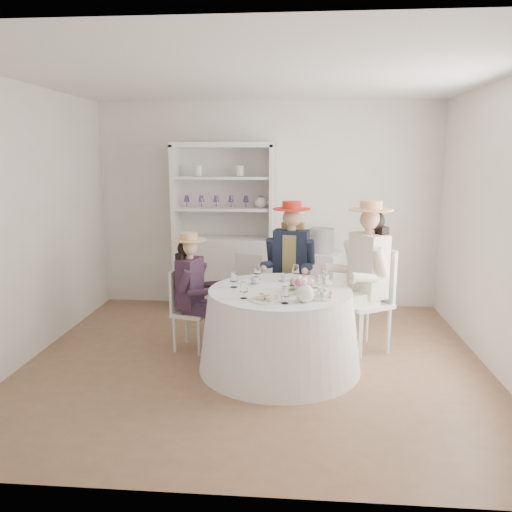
{
  "coord_description": "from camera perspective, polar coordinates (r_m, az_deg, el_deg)",
  "views": [
    {
      "loc": [
        0.38,
        -4.63,
        2.01
      ],
      "look_at": [
        0.0,
        0.1,
        1.05
      ],
      "focal_mm": 35.0,
      "sensor_mm": 36.0,
      "label": 1
    }
  ],
  "objects": [
    {
      "name": "ground",
      "position": [
        5.07,
        -0.09,
        -11.95
      ],
      "size": [
        4.5,
        4.5,
        0.0
      ],
      "primitive_type": "plane",
      "color": "brown",
      "rests_on": "ground"
    },
    {
      "name": "ceiling",
      "position": [
        4.7,
        -0.1,
        19.86
      ],
      "size": [
        4.5,
        4.5,
        0.0
      ],
      "primitive_type": "plane",
      "rotation": [
        3.14,
        0.0,
        0.0
      ],
      "color": "white",
      "rests_on": "wall_back"
    },
    {
      "name": "wall_back",
      "position": [
        6.68,
        1.33,
        5.76
      ],
      "size": [
        4.5,
        0.0,
        4.5
      ],
      "primitive_type": "plane",
      "rotation": [
        1.57,
        0.0,
        0.0
      ],
      "color": "silver",
      "rests_on": "ground"
    },
    {
      "name": "wall_front",
      "position": [
        2.74,
        -3.56,
        -2.53
      ],
      "size": [
        4.5,
        0.0,
        4.5
      ],
      "primitive_type": "plane",
      "rotation": [
        -1.57,
        0.0,
        0.0
      ],
      "color": "silver",
      "rests_on": "ground"
    },
    {
      "name": "wall_left",
      "position": [
        5.37,
        -24.81,
        3.31
      ],
      "size": [
        0.0,
        4.5,
        4.5
      ],
      "primitive_type": "plane",
      "rotation": [
        1.57,
        0.0,
        1.57
      ],
      "color": "silver",
      "rests_on": "ground"
    },
    {
      "name": "wall_right",
      "position": [
        5.04,
        26.35,
        2.71
      ],
      "size": [
        0.0,
        4.5,
        4.5
      ],
      "primitive_type": "plane",
      "rotation": [
        1.57,
        0.0,
        -1.57
      ],
      "color": "silver",
      "rests_on": "ground"
    },
    {
      "name": "tea_table",
      "position": [
        4.81,
        2.73,
        -8.33
      ],
      "size": [
        1.55,
        1.55,
        0.77
      ],
      "rotation": [
        0.0,
        0.0,
        0.03
      ],
      "color": "white",
      "rests_on": "ground"
    },
    {
      "name": "hutch",
      "position": [
        6.57,
        -3.61,
        0.54
      ],
      "size": [
        1.28,
        0.48,
        2.17
      ],
      "rotation": [
        0.0,
        0.0,
        -0.0
      ],
      "color": "silver",
      "rests_on": "ground"
    },
    {
      "name": "side_table",
      "position": [
        6.6,
        7.4,
        -2.88
      ],
      "size": [
        0.66,
        0.66,
        0.78
      ],
      "primitive_type": "cube",
      "rotation": [
        0.0,
        0.0,
        -0.41
      ],
      "color": "silver",
      "rests_on": "ground"
    },
    {
      "name": "hatbox",
      "position": [
        6.48,
        7.53,
        1.79
      ],
      "size": [
        0.37,
        0.37,
        0.31
      ],
      "primitive_type": "cylinder",
      "rotation": [
        0.0,
        0.0,
        -0.23
      ],
      "color": "black",
      "rests_on": "side_table"
    },
    {
      "name": "guest_left",
      "position": [
        5.19,
        -7.34,
        -3.29
      ],
      "size": [
        0.5,
        0.47,
        1.24
      ],
      "rotation": [
        0.0,
        0.0,
        1.31
      ],
      "color": "silver",
      "rests_on": "ground"
    },
    {
      "name": "guest_mid",
      "position": [
        5.65,
        3.99,
        -0.41
      ],
      "size": [
        0.57,
        0.6,
        1.51
      ],
      "rotation": [
        0.0,
        0.0,
        -0.19
      ],
      "color": "silver",
      "rests_on": "ground"
    },
    {
      "name": "guest_right",
      "position": [
        5.21,
        12.48,
        -1.34
      ],
      "size": [
        0.67,
        0.62,
        1.57
      ],
      "rotation": [
        0.0,
        0.0,
        -1.03
      ],
      "color": "silver",
      "rests_on": "ground"
    },
    {
      "name": "spare_chair",
      "position": [
        5.93,
        -0.37,
        -3.51
      ],
      "size": [
        0.5,
        0.5,
        0.89
      ],
      "rotation": [
        0.0,
        0.0,
        2.66
      ],
      "color": "silver",
      "rests_on": "ground"
    },
    {
      "name": "teacup_a",
      "position": [
        4.87,
        -0.11,
        -2.88
      ],
      "size": [
        0.1,
        0.1,
        0.07
      ],
      "primitive_type": "imported",
      "rotation": [
        0.0,
        0.0,
        -0.13
      ],
      "color": "white",
      "rests_on": "tea_table"
    },
    {
      "name": "teacup_b",
      "position": [
        4.98,
        3.22,
        -2.54
      ],
      "size": [
        0.1,
        0.1,
        0.07
      ],
      "primitive_type": "imported",
      "rotation": [
        0.0,
        0.0,
        -0.37
      ],
      "color": "white",
      "rests_on": "tea_table"
    },
    {
      "name": "teacup_c",
      "position": [
        4.76,
        5.98,
        -3.22
      ],
      "size": [
        0.1,
        0.1,
        0.08
      ],
      "primitive_type": "imported",
      "rotation": [
        0.0,
        0.0,
        0.0
      ],
      "color": "white",
      "rests_on": "tea_table"
    },
    {
      "name": "flower_bowl",
      "position": [
        4.64,
        5.07,
        -3.73
      ],
      "size": [
        0.25,
        0.25,
        0.06
      ],
      "primitive_type": "imported",
      "rotation": [
        0.0,
        0.0,
        0.12
      ],
      "color": "white",
      "rests_on": "tea_table"
    },
    {
      "name": "flower_arrangement",
      "position": [
        4.57,
        5.34,
        -3.09
      ],
      "size": [
        0.19,
        0.2,
        0.07
      ],
      "rotation": [
        0.0,
        0.0,
        -0.37
      ],
      "color": "#D06887",
      "rests_on": "tea_table"
    },
    {
      "name": "table_teapot",
      "position": [
        4.31,
        5.65,
        -4.3
      ],
      "size": [
        0.23,
        0.16,
        0.17
      ],
      "rotation": [
        0.0,
        0.0,
        -0.07
      ],
      "color": "white",
      "rests_on": "tea_table"
    },
    {
      "name": "sandwich_plate",
      "position": [
        4.34,
        1.22,
        -4.89
      ],
      "size": [
        0.29,
        0.29,
        0.06
      ],
      "rotation": [
        0.0,
        0.0,
        0.2
      ],
      "color": "white",
      "rests_on": "tea_table"
    },
    {
      "name": "cupcake_stand",
      "position": [
        4.42,
        7.61,
        -3.89
      ],
      "size": [
        0.22,
        0.22,
        0.21
      ],
      "rotation": [
        0.0,
        0.0,
        0.15
      ],
      "color": "white",
      "rests_on": "tea_table"
    },
    {
      "name": "stemware_set",
      "position": [
        4.68,
        2.78,
        -2.97
      ],
      "size": [
        0.94,
        0.94,
        0.15
      ],
      "color": "white",
      "rests_on": "tea_table"
    }
  ]
}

